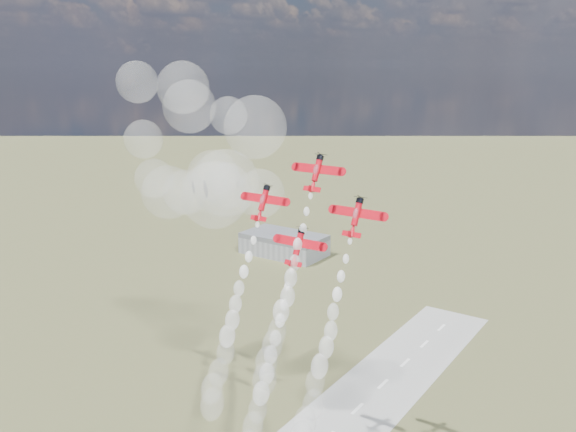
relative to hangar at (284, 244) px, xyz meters
The scene contains 10 objects.
hangar is the anchor object (origin of this frame).
plane_lead 222.94m from the hangar, 53.12° to the right, with size 13.98×6.96×9.29m.
plane_left 215.65m from the hangar, 56.99° to the right, with size 13.98×6.96×9.29m.
plane_right 231.20m from the hangar, 50.87° to the right, with size 13.98×6.96×9.29m.
plane_slot 223.74m from the hangar, 54.48° to the right, with size 13.98×6.96×9.29m.
smoke_trail_lead 227.06m from the hangar, 56.06° to the right, with size 5.29×23.44×45.45m.
smoke_trail_left 221.96m from the hangar, 59.68° to the right, with size 5.95×23.62×45.72m.
smoke_trail_right 236.78m from the hangar, 53.83° to the right, with size 5.40×24.03×45.43m.
smoke_trail_slot 231.69m from the hangar, 57.22° to the right, with size 5.77×24.34×46.19m.
drifted_smoke_cloud 187.86m from the hangar, 63.93° to the right, with size 62.46×36.94×55.03m.
Camera 1 is at (84.93, -117.20, 114.54)m, focal length 38.00 mm.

